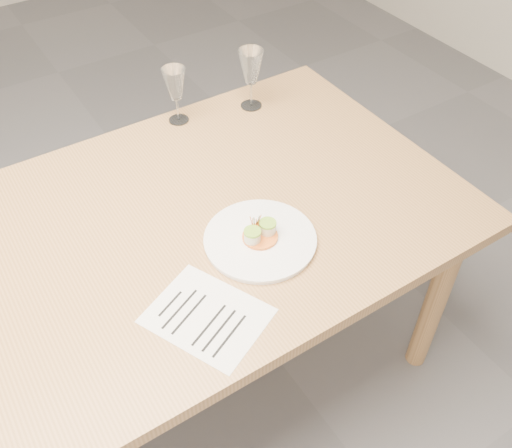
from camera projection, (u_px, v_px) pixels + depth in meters
ground at (95, 424)px, 1.94m from camera, size 7.00×7.00×0.00m
dining_table at (42, 300)px, 1.46m from camera, size 2.40×1.00×0.75m
dinner_plate at (260, 239)px, 1.51m from camera, size 0.30×0.30×0.08m
recipe_sheet at (207, 316)px, 1.34m from camera, size 0.30×0.33×0.00m
wine_glass_2 at (175, 85)px, 1.82m from camera, size 0.08×0.08×0.19m
wine_glass_3 at (251, 68)px, 1.87m from camera, size 0.08×0.08×0.21m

